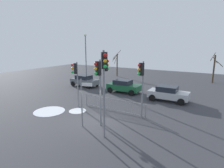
{
  "coord_description": "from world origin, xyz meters",
  "views": [
    {
      "loc": [
        7.23,
        -9.96,
        5.39
      ],
      "look_at": [
        -0.71,
        3.58,
        2.06
      ],
      "focal_mm": 29.46,
      "sensor_mm": 36.0,
      "label": 1
    }
  ],
  "objects_px": {
    "traffic_light_mid_left": "(105,73)",
    "traffic_light_mid_right": "(104,76)",
    "traffic_light_foreground_left": "(99,78)",
    "car_green_mid": "(124,86)",
    "traffic_light_foreground_right": "(76,75)",
    "traffic_light_rear_left": "(141,77)",
    "bare_tree_centre": "(117,64)",
    "car_silver_trailing": "(168,93)",
    "bare_tree_left": "(214,68)",
    "direction_sign_post": "(83,101)",
    "car_grey_far": "(84,80)",
    "street_lamp": "(86,54)"
  },
  "relations": [
    {
      "from": "traffic_light_foreground_right",
      "to": "car_green_mid",
      "type": "height_order",
      "value": "traffic_light_foreground_right"
    },
    {
      "from": "car_silver_trailing",
      "to": "bare_tree_left",
      "type": "xyz_separation_m",
      "value": [
        3.44,
        12.33,
        1.39
      ]
    },
    {
      "from": "traffic_light_mid_right",
      "to": "street_lamp",
      "type": "relative_size",
      "value": 0.74
    },
    {
      "from": "traffic_light_foreground_right",
      "to": "traffic_light_mid_right",
      "type": "bearing_deg",
      "value": -176.2
    },
    {
      "from": "car_silver_trailing",
      "to": "car_grey_far",
      "type": "bearing_deg",
      "value": 174.47
    },
    {
      "from": "traffic_light_foreground_right",
      "to": "traffic_light_foreground_left",
      "type": "bearing_deg",
      "value": -171.91
    },
    {
      "from": "traffic_light_foreground_left",
      "to": "traffic_light_foreground_right",
      "type": "bearing_deg",
      "value": -22.53
    },
    {
      "from": "traffic_light_foreground_right",
      "to": "car_silver_trailing",
      "type": "bearing_deg",
      "value": -99.75
    },
    {
      "from": "traffic_light_foreground_left",
      "to": "car_green_mid",
      "type": "bearing_deg",
      "value": -66.39
    },
    {
      "from": "traffic_light_foreground_right",
      "to": "car_grey_far",
      "type": "distance_m",
      "value": 8.84
    },
    {
      "from": "traffic_light_mid_left",
      "to": "car_green_mid",
      "type": "height_order",
      "value": "traffic_light_mid_left"
    },
    {
      "from": "traffic_light_foreground_right",
      "to": "street_lamp",
      "type": "distance_m",
      "value": 9.94
    },
    {
      "from": "traffic_light_foreground_left",
      "to": "car_grey_far",
      "type": "height_order",
      "value": "traffic_light_foreground_left"
    },
    {
      "from": "car_silver_trailing",
      "to": "street_lamp",
      "type": "bearing_deg",
      "value": 169.19
    },
    {
      "from": "traffic_light_foreground_right",
      "to": "bare_tree_centre",
      "type": "relative_size",
      "value": 0.88
    },
    {
      "from": "car_grey_far",
      "to": "traffic_light_foreground_right",
      "type": "bearing_deg",
      "value": -52.51
    },
    {
      "from": "car_green_mid",
      "to": "bare_tree_centre",
      "type": "distance_m",
      "value": 11.49
    },
    {
      "from": "traffic_light_mid_left",
      "to": "traffic_light_mid_right",
      "type": "xyz_separation_m",
      "value": [
        2.23,
        -3.59,
        0.51
      ]
    },
    {
      "from": "traffic_light_mid_left",
      "to": "bare_tree_centre",
      "type": "relative_size",
      "value": 0.98
    },
    {
      "from": "car_grey_far",
      "to": "street_lamp",
      "type": "bearing_deg",
      "value": 119.52
    },
    {
      "from": "traffic_light_foreground_right",
      "to": "traffic_light_mid_left",
      "type": "bearing_deg",
      "value": -138.99
    },
    {
      "from": "traffic_light_foreground_right",
      "to": "bare_tree_left",
      "type": "relative_size",
      "value": 0.91
    },
    {
      "from": "car_grey_far",
      "to": "bare_tree_left",
      "type": "bearing_deg",
      "value": 40.72
    },
    {
      "from": "traffic_light_mid_left",
      "to": "car_silver_trailing",
      "type": "xyz_separation_m",
      "value": [
        3.58,
        5.82,
        -2.46
      ]
    },
    {
      "from": "traffic_light_rear_left",
      "to": "direction_sign_post",
      "type": "distance_m",
      "value": 4.49
    },
    {
      "from": "car_silver_trailing",
      "to": "car_grey_far",
      "type": "height_order",
      "value": "same"
    },
    {
      "from": "car_silver_trailing",
      "to": "car_grey_far",
      "type": "distance_m",
      "value": 11.34
    },
    {
      "from": "car_green_mid",
      "to": "car_grey_far",
      "type": "xyz_separation_m",
      "value": [
        -6.03,
        0.36,
        0.0
      ]
    },
    {
      "from": "traffic_light_mid_left",
      "to": "traffic_light_mid_right",
      "type": "height_order",
      "value": "traffic_light_mid_right"
    },
    {
      "from": "traffic_light_rear_left",
      "to": "direction_sign_post",
      "type": "xyz_separation_m",
      "value": [
        -2.78,
        -3.27,
        -1.3
      ]
    },
    {
      "from": "traffic_light_foreground_left",
      "to": "car_green_mid",
      "type": "xyz_separation_m",
      "value": [
        -2.69,
        8.95,
        -2.53
      ]
    },
    {
      "from": "direction_sign_post",
      "to": "bare_tree_centre",
      "type": "bearing_deg",
      "value": 92.65
    },
    {
      "from": "traffic_light_rear_left",
      "to": "car_green_mid",
      "type": "xyz_separation_m",
      "value": [
        -4.58,
        6.28,
        -2.36
      ]
    },
    {
      "from": "direction_sign_post",
      "to": "street_lamp",
      "type": "distance_m",
      "value": 14.11
    },
    {
      "from": "traffic_light_mid_right",
      "to": "traffic_light_foreground_right",
      "type": "xyz_separation_m",
      "value": [
        -5.13,
        3.42,
        -0.82
      ]
    },
    {
      "from": "bare_tree_left",
      "to": "traffic_light_mid_right",
      "type": "bearing_deg",
      "value": -102.44
    },
    {
      "from": "traffic_light_foreground_left",
      "to": "bare_tree_centre",
      "type": "xyz_separation_m",
      "value": [
        -8.87,
        18.52,
        -1.1
      ]
    },
    {
      "from": "car_grey_far",
      "to": "traffic_light_rear_left",
      "type": "bearing_deg",
      "value": -28.65
    },
    {
      "from": "traffic_light_rear_left",
      "to": "bare_tree_centre",
      "type": "distance_m",
      "value": 19.19
    },
    {
      "from": "traffic_light_mid_left",
      "to": "bare_tree_left",
      "type": "distance_m",
      "value": 19.49
    },
    {
      "from": "car_green_mid",
      "to": "traffic_light_mid_right",
      "type": "bearing_deg",
      "value": -68.73
    },
    {
      "from": "traffic_light_foreground_left",
      "to": "bare_tree_centre",
      "type": "bearing_deg",
      "value": -57.54
    },
    {
      "from": "car_grey_far",
      "to": "bare_tree_centre",
      "type": "distance_m",
      "value": 9.33
    },
    {
      "from": "direction_sign_post",
      "to": "car_silver_trailing",
      "type": "xyz_separation_m",
      "value": [
        3.46,
        8.82,
        -1.06
      ]
    },
    {
      "from": "bare_tree_centre",
      "to": "direction_sign_post",
      "type": "bearing_deg",
      "value": -67.37
    },
    {
      "from": "traffic_light_foreground_left",
      "to": "bare_tree_centre",
      "type": "height_order",
      "value": "bare_tree_centre"
    },
    {
      "from": "traffic_light_foreground_left",
      "to": "traffic_light_mid_right",
      "type": "xyz_separation_m",
      "value": [
        1.2,
        -1.21,
        0.45
      ]
    },
    {
      "from": "traffic_light_mid_left",
      "to": "street_lamp",
      "type": "distance_m",
      "value": 11.61
    },
    {
      "from": "car_silver_trailing",
      "to": "bare_tree_left",
      "type": "bearing_deg",
      "value": 74.42
    },
    {
      "from": "traffic_light_rear_left",
      "to": "car_grey_far",
      "type": "height_order",
      "value": "traffic_light_rear_left"
    }
  ]
}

